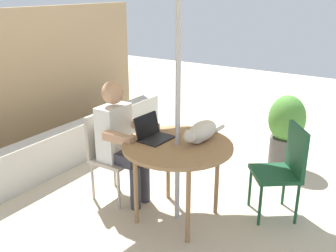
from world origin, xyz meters
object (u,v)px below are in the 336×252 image
object	(u,v)px
chair_occupied	(109,149)
cat	(201,132)
laptop	(151,132)
potted_plant_near_fence	(286,129)
chair_empty	(285,165)
patio_table	(177,151)
person_seated	(120,136)

from	to	relation	value
chair_occupied	cat	xyz separation A→B (m)	(0.18, -0.95, 0.31)
laptop	potted_plant_near_fence	xyz separation A→B (m)	(1.67, -0.76, -0.33)
chair_empty	potted_plant_near_fence	world-z (taller)	chair_empty
patio_table	potted_plant_near_fence	distance (m)	1.74
patio_table	laptop	xyz separation A→B (m)	(-0.01, 0.27, 0.13)
patio_table	person_seated	distance (m)	0.65
patio_table	laptop	bearing A→B (deg)	92.54
chair_occupied	potted_plant_near_fence	size ratio (longest dim) A/B	1.00
chair_empty	cat	world-z (taller)	cat
patio_table	cat	size ratio (longest dim) A/B	1.50
laptop	chair_empty	bearing A→B (deg)	-60.70
cat	chair_empty	bearing A→B (deg)	-58.76
chair_occupied	person_seated	bearing A→B (deg)	-90.00
patio_table	person_seated	world-z (taller)	person_seated
potted_plant_near_fence	patio_table	bearing A→B (deg)	163.43
chair_occupied	cat	world-z (taller)	cat
patio_table	laptop	distance (m)	0.30
cat	potted_plant_near_fence	xyz separation A→B (m)	(1.47, -0.36, -0.35)
potted_plant_near_fence	laptop	bearing A→B (deg)	155.38
person_seated	potted_plant_near_fence	xyz separation A→B (m)	(1.66, -1.15, -0.21)
laptop	potted_plant_near_fence	world-z (taller)	laptop
chair_empty	patio_table	bearing A→B (deg)	126.40
chair_occupied	cat	size ratio (longest dim) A/B	1.36
patio_table	laptop	size ratio (longest dim) A/B	3.09
laptop	cat	distance (m)	0.45
chair_empty	laptop	world-z (taller)	laptop
person_seated	potted_plant_near_fence	bearing A→B (deg)	-34.72
patio_table	chair_empty	xyz separation A→B (m)	(0.59, -0.80, -0.16)
laptop	cat	bearing A→B (deg)	-64.05
person_seated	potted_plant_near_fence	distance (m)	2.02
patio_table	potted_plant_near_fence	size ratio (longest dim) A/B	1.11
person_seated	cat	size ratio (longest dim) A/B	1.88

